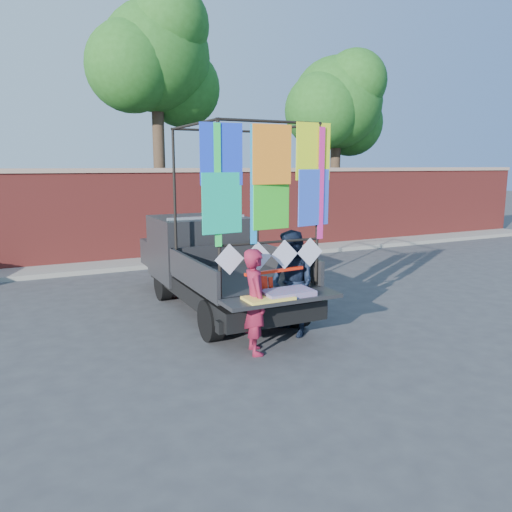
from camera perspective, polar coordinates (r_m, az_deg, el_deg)
name	(u,v)px	position (r m, az deg, el deg)	size (l,w,h in m)	color
ground	(241,334)	(8.18, -1.77, -8.87)	(90.00, 90.00, 0.00)	#38383A
brick_wall	(138,214)	(14.46, -13.36, 4.65)	(30.00, 0.45, 2.61)	#9B332D
curb	(146,263)	(13.96, -12.50, -0.77)	(30.00, 1.20, 0.12)	gray
tree_mid	(157,61)	(16.01, -11.21, 20.98)	(4.20, 3.30, 7.73)	#38281C
tree_right	(339,106)	(18.67, 9.43, 16.54)	(4.20, 3.30, 6.62)	#38281C
pickup_truck	(209,261)	(9.84, -5.39, -0.57)	(2.10, 5.28, 3.32)	black
woman	(255,301)	(7.16, -0.10, -5.21)	(0.56, 0.37, 1.54)	maroon
man	(292,284)	(7.92, 4.12, -3.16)	(0.82, 0.64, 1.69)	#141D32
streamer_bundle	(268,285)	(7.45, 1.40, -3.37)	(1.02, 0.15, 0.70)	red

